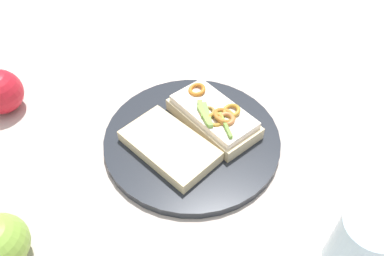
% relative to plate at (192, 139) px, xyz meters
% --- Properties ---
extents(ground_plane, '(2.00, 2.00, 0.00)m').
position_rel_plate_xyz_m(ground_plane, '(0.00, 0.00, -0.01)').
color(ground_plane, '#C1B0A3').
rests_on(ground_plane, ground).
extents(plate, '(0.30, 0.30, 0.01)m').
position_rel_plate_xyz_m(plate, '(0.00, 0.00, 0.00)').
color(plate, '#22262C').
rests_on(plate, ground_plane).
extents(sandwich, '(0.12, 0.18, 0.05)m').
position_rel_plate_xyz_m(sandwich, '(0.05, 0.01, 0.03)').
color(sandwich, beige).
rests_on(sandwich, plate).
extents(bread_slice_side, '(0.13, 0.18, 0.02)m').
position_rel_plate_xyz_m(bread_slice_side, '(-0.05, -0.01, 0.02)').
color(bread_slice_side, beige).
rests_on(bread_slice_side, plate).
extents(apple_1, '(0.09, 0.09, 0.08)m').
position_rel_plate_xyz_m(apple_1, '(-0.27, 0.23, 0.03)').
color(apple_1, red).
rests_on(apple_1, ground_plane).
extents(drinking_glass, '(0.07, 0.07, 0.10)m').
position_rel_plate_xyz_m(drinking_glass, '(0.09, -0.28, 0.04)').
color(drinking_glass, silver).
rests_on(drinking_glass, ground_plane).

